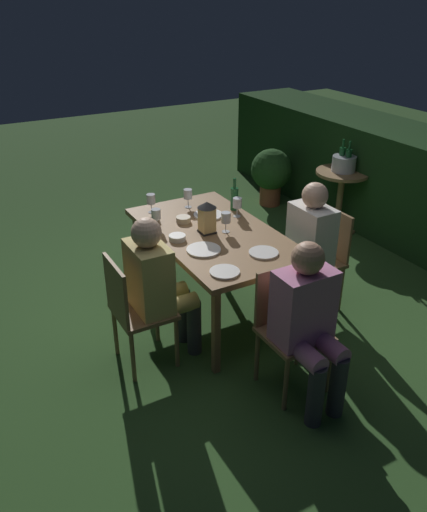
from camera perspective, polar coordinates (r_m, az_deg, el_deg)
ground_plane at (r=4.61m, az=0.00°, el=-5.77°), size 16.00×16.00×0.00m
dining_table at (r=4.27m, az=0.00°, el=1.97°), size 1.60×0.92×0.75m
chair_side_left_b at (r=3.78m, az=-8.67°, el=-5.61°), size 0.42×0.40×0.87m
person_in_mustard at (r=3.76m, az=-6.06°, el=-2.91°), size 0.38×0.47×1.15m
chair_head_far at (r=3.61m, az=8.20°, el=-7.25°), size 0.40×0.42×0.87m
person_in_pink at (r=3.41m, az=10.33°, el=-6.75°), size 0.48×0.38×1.15m
chair_side_right_b at (r=4.54m, az=11.66°, el=0.16°), size 0.42×0.40×0.87m
person_in_cream at (r=4.36m, az=9.87°, el=1.36°), size 0.38×0.47×1.15m
lantern_centerpiece at (r=4.17m, az=-0.72°, el=4.43°), size 0.15×0.15×0.27m
green_bottle_on_table at (r=4.64m, az=2.28°, el=6.33°), size 0.07×0.07×0.29m
wine_glass_a at (r=4.60m, az=-6.82°, el=6.08°), size 0.08×0.08×0.17m
wine_glass_b at (r=4.19m, az=1.35°, el=4.10°), size 0.08×0.08×0.17m
wine_glass_c at (r=4.49m, az=2.60°, el=5.71°), size 0.08×0.08×0.17m
wine_glass_d at (r=4.69m, az=-2.80°, el=6.66°), size 0.08×0.08×0.17m
wine_glass_e at (r=4.28m, az=-6.28°, el=4.45°), size 0.08×0.08×0.17m
plate_a at (r=3.94m, az=-1.09°, el=0.68°), size 0.26×0.26×0.01m
plate_b at (r=3.91m, az=5.47°, el=0.36°), size 0.22×0.22×0.01m
plate_c at (r=4.54m, az=-0.57°, el=4.51°), size 0.26×0.26×0.01m
plate_d at (r=3.63m, az=1.22°, el=-1.74°), size 0.21×0.21×0.01m
bowl_olives at (r=4.11m, az=-3.99°, el=2.05°), size 0.13×0.13×0.04m
bowl_bread at (r=4.42m, az=-3.30°, el=4.03°), size 0.12×0.12×0.05m
side_table at (r=6.08m, az=13.67°, el=6.90°), size 0.59×0.59×0.70m
ice_bucket at (r=5.98m, az=14.03°, el=9.87°), size 0.26×0.26×0.34m
potted_plant_by_hedge at (r=6.70m, az=6.30°, el=9.03°), size 0.51×0.51×0.72m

